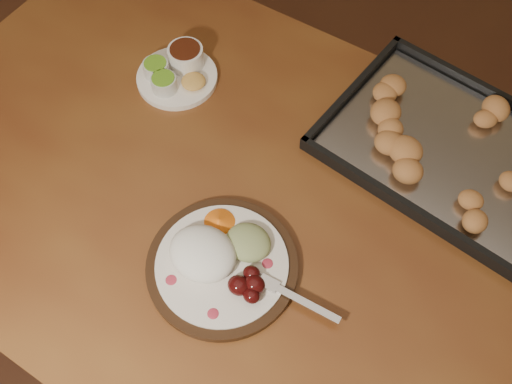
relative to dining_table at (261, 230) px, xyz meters
The scene contains 5 objects.
ground 0.71m from the dining_table, behind, with size 4.00×4.00×0.00m, color #58331E.
dining_table is the anchor object (origin of this frame).
dinner_plate 0.18m from the dining_table, 88.98° to the right, with size 0.35×0.26×0.06m.
condiment_saucer 0.37m from the dining_table, 152.06° to the left, with size 0.17×0.17×0.06m.
baking_tray 0.40m from the dining_table, 50.30° to the left, with size 0.51×0.40×0.05m.
Camera 1 is at (0.54, -0.41, 1.66)m, focal length 40.00 mm.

